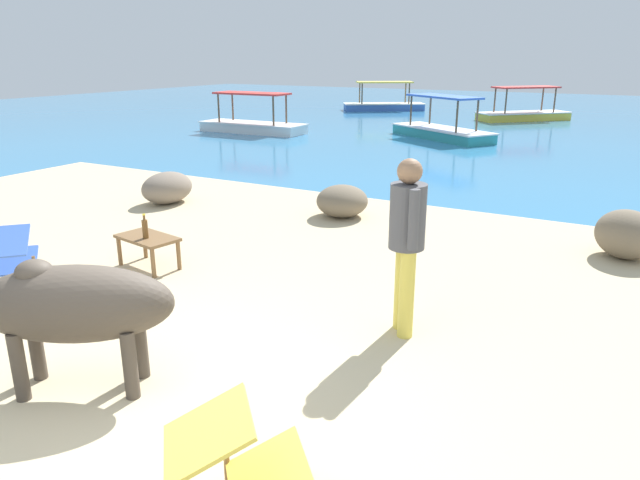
# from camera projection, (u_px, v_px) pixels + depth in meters

# --- Properties ---
(sand_beach) EXTENTS (18.00, 14.00, 0.04)m
(sand_beach) POSITION_uv_depth(u_px,v_px,m) (136.00, 435.00, 4.01)
(sand_beach) COLOR #CCB78E
(sand_beach) RESTS_ON ground
(water_surface) EXTENTS (60.00, 36.00, 0.03)m
(water_surface) POSITION_uv_depth(u_px,v_px,m) (567.00, 123.00, 22.34)
(water_surface) COLOR teal
(water_surface) RESTS_ON ground
(cow) EXTENTS (1.78, 1.29, 1.05)m
(cow) POSITION_uv_depth(u_px,v_px,m) (68.00, 305.00, 4.34)
(cow) COLOR #4C4238
(cow) RESTS_ON sand_beach
(low_bench_table) EXTENTS (0.83, 0.57, 0.39)m
(low_bench_table) POSITION_uv_depth(u_px,v_px,m) (148.00, 241.00, 7.00)
(low_bench_table) COLOR brown
(low_bench_table) RESTS_ON sand_beach
(bottle) EXTENTS (0.07, 0.07, 0.30)m
(bottle) POSITION_uv_depth(u_px,v_px,m) (145.00, 228.00, 6.88)
(bottle) COLOR brown
(bottle) RESTS_ON low_bench_table
(deck_chair_near) EXTENTS (0.92, 0.91, 0.68)m
(deck_chair_near) POSITION_uv_depth(u_px,v_px,m) (239.00, 457.00, 3.17)
(deck_chair_near) COLOR brown
(deck_chair_near) RESTS_ON sand_beach
(deck_chair_far) EXTENTS (0.92, 0.91, 0.68)m
(deck_chair_far) POSITION_uv_depth(u_px,v_px,m) (7.00, 253.00, 6.41)
(deck_chair_far) COLOR brown
(deck_chair_far) RESTS_ON sand_beach
(person_standing) EXTENTS (0.33, 0.44, 1.62)m
(person_standing) POSITION_uv_depth(u_px,v_px,m) (407.00, 234.00, 5.17)
(person_standing) COLOR #DBC64C
(person_standing) RESTS_ON sand_beach
(shore_rock_large) EXTENTS (0.91, 0.94, 0.50)m
(shore_rock_large) POSITION_uv_depth(u_px,v_px,m) (342.00, 201.00, 9.25)
(shore_rock_large) COLOR #756651
(shore_rock_large) RESTS_ON sand_beach
(shore_rock_medium) EXTENTS (1.07, 1.07, 0.61)m
(shore_rock_medium) POSITION_uv_depth(u_px,v_px,m) (627.00, 234.00, 7.35)
(shore_rock_medium) COLOR #756651
(shore_rock_medium) RESTS_ON sand_beach
(shore_rock_small) EXTENTS (0.75, 1.01, 0.54)m
(shore_rock_small) POSITION_uv_depth(u_px,v_px,m) (167.00, 188.00, 10.08)
(shore_rock_small) COLOR gray
(shore_rock_small) RESTS_ON sand_beach
(boat_teal) EXTENTS (3.72, 2.94, 1.29)m
(boat_teal) POSITION_uv_depth(u_px,v_px,m) (442.00, 129.00, 18.00)
(boat_teal) COLOR teal
(boat_teal) RESTS_ON water_surface
(boat_blue) EXTENTS (3.70, 2.99, 1.29)m
(boat_blue) POSITION_uv_depth(u_px,v_px,m) (384.00, 104.00, 27.05)
(boat_blue) COLOR #3866B7
(boat_blue) RESTS_ON water_surface
(boat_white) EXTENTS (3.68, 1.18, 1.29)m
(boat_white) POSITION_uv_depth(u_px,v_px,m) (253.00, 124.00, 19.42)
(boat_white) COLOR white
(boat_white) RESTS_ON water_surface
(boat_yellow) EXTENTS (3.41, 3.41, 1.29)m
(boat_yellow) POSITION_uv_depth(u_px,v_px,m) (523.00, 113.00, 22.97)
(boat_yellow) COLOR gold
(boat_yellow) RESTS_ON water_surface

